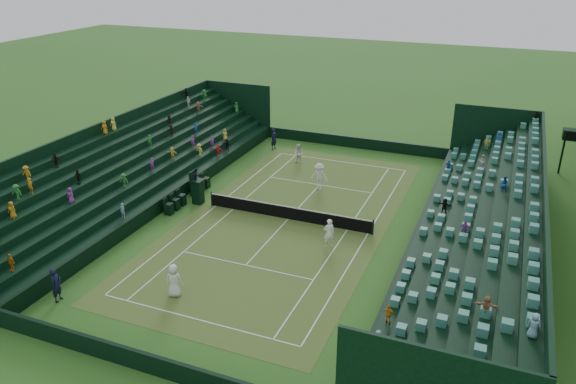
# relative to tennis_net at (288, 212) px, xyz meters

# --- Properties ---
(ground) EXTENTS (160.00, 160.00, 0.00)m
(ground) POSITION_rel_tennis_net_xyz_m (0.00, 0.00, -0.53)
(ground) COLOR #2F6620
(ground) RESTS_ON ground
(court_surface) EXTENTS (12.97, 26.77, 0.01)m
(court_surface) POSITION_rel_tennis_net_xyz_m (0.00, 0.00, -0.52)
(court_surface) COLOR #326A23
(court_surface) RESTS_ON ground
(perimeter_wall_north) EXTENTS (17.17, 0.20, 1.00)m
(perimeter_wall_north) POSITION_rel_tennis_net_xyz_m (0.00, 15.88, -0.03)
(perimeter_wall_north) COLOR black
(perimeter_wall_north) RESTS_ON ground
(perimeter_wall_south) EXTENTS (17.17, 0.20, 1.00)m
(perimeter_wall_south) POSITION_rel_tennis_net_xyz_m (0.00, -15.88, -0.03)
(perimeter_wall_south) COLOR black
(perimeter_wall_south) RESTS_ON ground
(perimeter_wall_east) EXTENTS (0.20, 31.77, 1.00)m
(perimeter_wall_east) POSITION_rel_tennis_net_xyz_m (8.48, 0.00, -0.03)
(perimeter_wall_east) COLOR black
(perimeter_wall_east) RESTS_ON ground
(perimeter_wall_west) EXTENTS (0.20, 31.77, 1.00)m
(perimeter_wall_west) POSITION_rel_tennis_net_xyz_m (-8.48, 0.00, -0.03)
(perimeter_wall_west) COLOR black
(perimeter_wall_west) RESTS_ON ground
(north_grandstand) EXTENTS (6.60, 32.00, 4.90)m
(north_grandstand) POSITION_rel_tennis_net_xyz_m (12.66, 0.00, 1.02)
(north_grandstand) COLOR black
(north_grandstand) RESTS_ON ground
(south_grandstand) EXTENTS (6.60, 32.00, 4.90)m
(south_grandstand) POSITION_rel_tennis_net_xyz_m (-12.66, 0.00, 1.02)
(south_grandstand) COLOR black
(south_grandstand) RESTS_ON ground
(tennis_net) EXTENTS (11.67, 0.10, 1.06)m
(tennis_net) POSITION_rel_tennis_net_xyz_m (0.00, 0.00, 0.00)
(tennis_net) COLOR black
(tennis_net) RESTS_ON ground
(scoreboard_tower) EXTENTS (2.00, 1.00, 3.70)m
(scoreboard_tower) POSITION_rel_tennis_net_xyz_m (17.75, 16.00, 2.62)
(scoreboard_tower) COLOR black
(scoreboard_tower) RESTS_ON ground
(umpire_chair) EXTENTS (0.85, 0.85, 2.66)m
(umpire_chair) POSITION_rel_tennis_net_xyz_m (-6.90, 0.02, 0.61)
(umpire_chair) COLOR black
(umpire_chair) RESTS_ON ground
(courtside_chairs) EXTENTS (0.53, 5.50, 1.15)m
(courtside_chairs) POSITION_rel_tennis_net_xyz_m (-7.82, 0.19, -0.09)
(courtside_chairs) COLOR black
(courtside_chairs) RESTS_ON ground
(player_near_west) EXTENTS (1.02, 0.81, 1.83)m
(player_near_west) POSITION_rel_tennis_net_xyz_m (-2.07, -10.51, 0.39)
(player_near_west) COLOR white
(player_near_west) RESTS_ON ground
(player_near_east) EXTENTS (0.81, 0.73, 1.86)m
(player_near_east) POSITION_rel_tennis_net_xyz_m (3.69, -2.52, 0.40)
(player_near_east) COLOR white
(player_near_east) RESTS_ON ground
(player_far_west) EXTENTS (0.92, 0.78, 1.67)m
(player_far_west) POSITION_rel_tennis_net_xyz_m (-3.21, 10.23, 0.31)
(player_far_west) COLOR silver
(player_far_west) RESTS_ON ground
(player_far_east) EXTENTS (1.34, 0.81, 2.03)m
(player_far_east) POSITION_rel_tennis_net_xyz_m (0.18, 5.73, 0.49)
(player_far_east) COLOR white
(player_far_east) RESTS_ON ground
(line_judge_north) EXTENTS (0.63, 0.79, 1.91)m
(line_judge_north) POSITION_rel_tennis_net_xyz_m (-6.57, 12.74, 0.43)
(line_judge_north) COLOR black
(line_judge_north) RESTS_ON ground
(line_judge_south) EXTENTS (0.55, 0.74, 1.86)m
(line_judge_south) POSITION_rel_tennis_net_xyz_m (-7.37, -13.15, 0.40)
(line_judge_south) COLOR black
(line_judge_south) RESTS_ON ground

